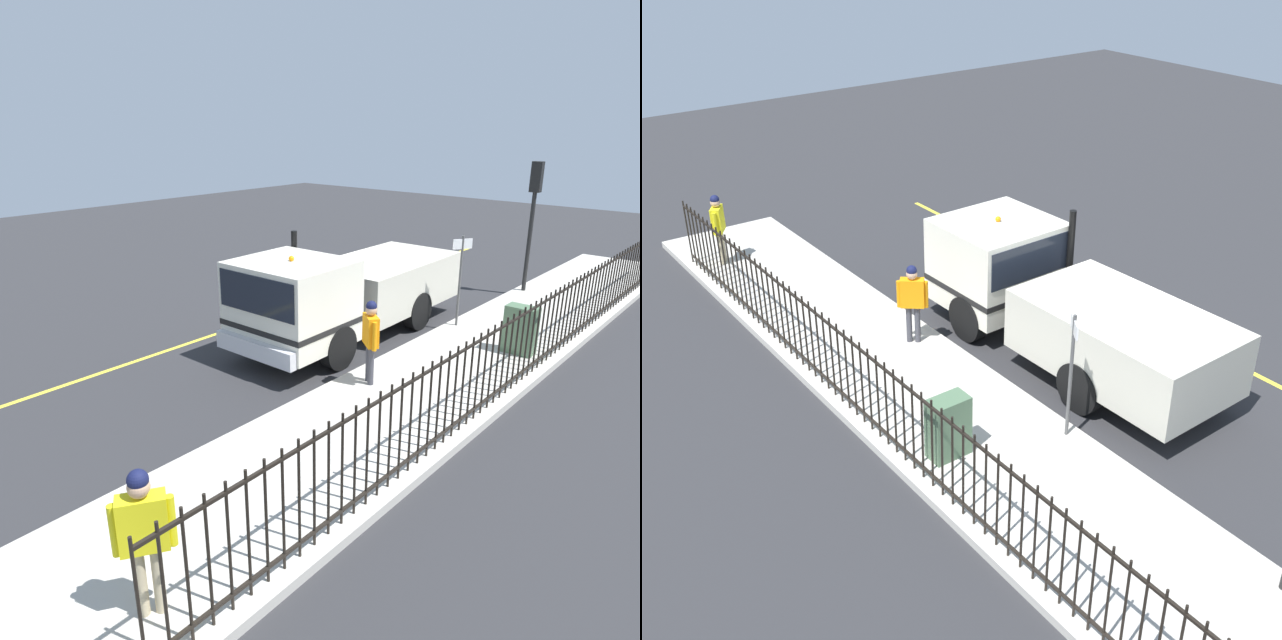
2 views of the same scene
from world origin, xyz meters
TOP-DOWN VIEW (x-y plane):
  - ground_plane at (0.00, 0.00)m, footprint 50.07×50.07m
  - sidewalk_slab at (3.35, 0.00)m, footprint 3.03×22.76m
  - lane_marking at (-2.25, 0.00)m, footprint 0.12×20.48m
  - work_truck at (0.32, -1.58)m, footprint 2.37×6.76m
  - worker_standing at (2.44, -3.23)m, footprint 0.50×0.46m
  - pedestrian_distant at (4.04, -9.21)m, footprint 0.45×0.55m
  - iron_fence at (4.65, 0.00)m, footprint 0.04×19.38m
  - traffic_light_near at (2.11, 5.03)m, footprint 0.30×0.21m
  - utility_cabinet at (4.01, 0.16)m, footprint 0.67×0.39m
  - traffic_cone at (-1.38, -1.14)m, footprint 0.44×0.44m
  - street_sign at (2.10, 0.88)m, footprint 0.30×0.44m

SIDE VIEW (x-z plane):
  - ground_plane at x=0.00m, z-range 0.00..0.00m
  - lane_marking at x=-2.25m, z-range 0.00..0.01m
  - sidewalk_slab at x=3.35m, z-range 0.00..0.15m
  - traffic_cone at x=-1.38m, z-range 0.00..0.63m
  - utility_cabinet at x=4.01m, z-range 0.15..1.21m
  - iron_fence at x=4.65m, z-range 0.16..1.73m
  - worker_standing at x=2.44m, z-range 0.34..2.00m
  - pedestrian_distant at x=4.04m, z-range 0.34..2.06m
  - work_truck at x=0.32m, z-range -0.06..2.54m
  - street_sign at x=2.10m, z-range 0.43..2.69m
  - traffic_light_near at x=2.11m, z-range 0.95..4.70m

